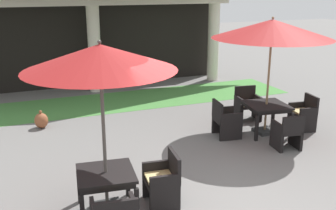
{
  "coord_description": "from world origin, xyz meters",
  "views": [
    {
      "loc": [
        -2.73,
        -5.03,
        3.55
      ],
      "look_at": [
        0.23,
        2.31,
        1.17
      ],
      "focal_mm": 42.61,
      "sensor_mm": 36.0,
      "label": 1
    }
  ],
  "objects": [
    {
      "name": "patio_chair_mid_left_west",
      "position": [
        1.97,
        2.92,
        0.41
      ],
      "size": [
        0.64,
        0.69,
        0.9
      ],
      "rotation": [
        0.0,
        0.0,
        -1.71
      ],
      "color": "black",
      "rests_on": "ground"
    },
    {
      "name": "patio_chair_mid_left_south",
      "position": [
        2.88,
        1.72,
        0.4
      ],
      "size": [
        0.61,
        0.6,
        0.83
      ],
      "rotation": [
        0.0,
        0.0,
        -0.14
      ],
      "color": "black",
      "rests_on": "ground"
    },
    {
      "name": "patio_chair_mid_left_east",
      "position": [
        4.08,
        2.61,
        0.42
      ],
      "size": [
        0.58,
        0.66,
        0.89
      ],
      "rotation": [
        0.0,
        0.0,
        1.43
      ],
      "color": "black",
      "rests_on": "ground"
    },
    {
      "name": "patio_chair_near_foreground_east",
      "position": [
        -0.56,
        0.57,
        0.42
      ],
      "size": [
        0.59,
        0.68,
        0.9
      ],
      "rotation": [
        0.0,
        0.0,
        1.45
      ],
      "color": "black",
      "rests_on": "ground"
    },
    {
      "name": "patio_chair_mid_left_north",
      "position": [
        3.18,
        3.82,
        0.42
      ],
      "size": [
        0.69,
        0.61,
        0.9
      ],
      "rotation": [
        0.0,
        0.0,
        -3.28
      ],
      "color": "black",
      "rests_on": "ground"
    },
    {
      "name": "patio_table_near_foreground",
      "position": [
        -1.5,
        0.68,
        0.6
      ],
      "size": [
        0.99,
        0.99,
        0.7
      ],
      "rotation": [
        0.0,
        0.0,
        -0.12
      ],
      "color": "black",
      "rests_on": "ground"
    },
    {
      "name": "lawn_strip",
      "position": [
        0.0,
        6.83,
        0.0
      ],
      "size": [
        12.14,
        2.29,
        0.01
      ],
      "primitive_type": "cube",
      "color": "#47843D",
      "rests_on": "ground"
    },
    {
      "name": "terracotta_urn",
      "position": [
        -2.13,
        5.22,
        0.2
      ],
      "size": [
        0.34,
        0.34,
        0.48
      ],
      "color": "brown",
      "rests_on": "ground"
    },
    {
      "name": "patio_table_mid_left",
      "position": [
        3.03,
        2.77,
        0.65
      ],
      "size": [
        1.11,
        1.11,
        0.74
      ],
      "rotation": [
        0.0,
        0.0,
        -0.14
      ],
      "color": "black",
      "rests_on": "ground"
    },
    {
      "name": "patio_umbrella_near_foreground",
      "position": [
        -1.5,
        0.68,
        2.51
      ],
      "size": [
        2.29,
        2.29,
        2.8
      ],
      "color": "#2D2D2D",
      "rests_on": "ground"
    },
    {
      "name": "patio_umbrella_mid_left",
      "position": [
        3.03,
        2.77,
        2.56
      ],
      "size": [
        2.83,
        2.83,
        2.86
      ],
      "color": "#2D2D2D",
      "rests_on": "ground"
    }
  ]
}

